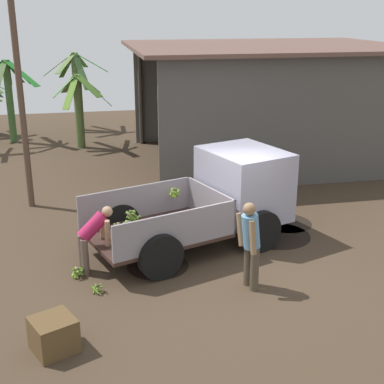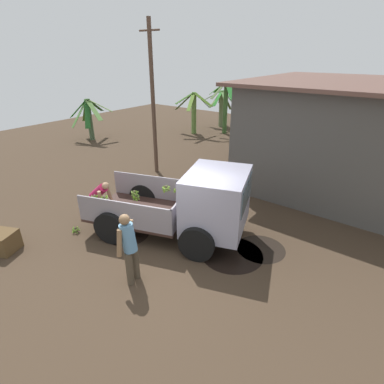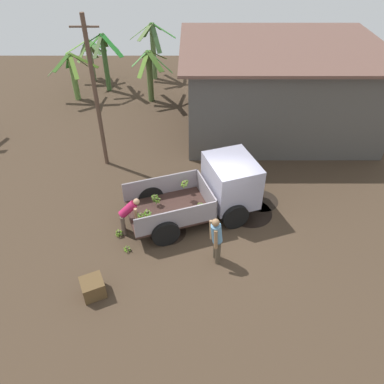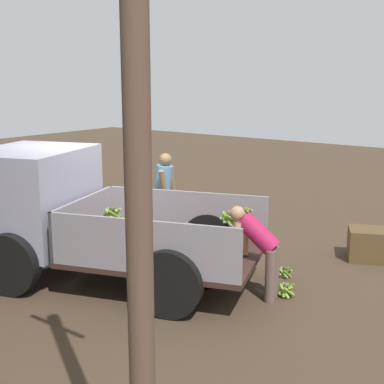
{
  "view_description": "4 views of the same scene",
  "coord_description": "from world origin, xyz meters",
  "px_view_note": "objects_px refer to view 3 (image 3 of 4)",
  "views": [
    {
      "loc": [
        -2.94,
        -10.02,
        5.03
      ],
      "look_at": [
        -0.75,
        0.58,
        1.32
      ],
      "focal_mm": 50.0,
      "sensor_mm": 36.0,
      "label": 1
    },
    {
      "loc": [
        4.36,
        -4.89,
        4.83
      ],
      "look_at": [
        -0.59,
        1.64,
        0.98
      ],
      "focal_mm": 28.0,
      "sensor_mm": 36.0,
      "label": 2
    },
    {
      "loc": [
        -0.78,
        -9.32,
        9.0
      ],
      "look_at": [
        -0.78,
        0.68,
        1.1
      ],
      "focal_mm": 35.0,
      "sensor_mm": 36.0,
      "label": 3
    },
    {
      "loc": [
        -6.5,
        6.35,
        3.14
      ],
      "look_at": [
        -1.56,
        -0.27,
        1.36
      ],
      "focal_mm": 50.0,
      "sensor_mm": 36.0,
      "label": 4
    }
  ],
  "objects_px": {
    "utility_pole": "(96,95)",
    "banana_bunch_on_ground_0": "(119,233)",
    "person_foreground_visitor": "(216,238)",
    "person_worker_loading": "(128,213)",
    "person_bystander_near_shed": "(196,132)",
    "wooden_crate_0": "(93,287)",
    "cargo_truck": "(219,187)",
    "banana_bunch_on_ground_1": "(127,249)"
  },
  "relations": [
    {
      "from": "utility_pole",
      "to": "banana_bunch_on_ground_0",
      "type": "relative_size",
      "value": 23.12
    },
    {
      "from": "utility_pole",
      "to": "banana_bunch_on_ground_0",
      "type": "xyz_separation_m",
      "value": [
        1.2,
        -4.41,
        -2.96
      ]
    },
    {
      "from": "person_foreground_visitor",
      "to": "banana_bunch_on_ground_0",
      "type": "distance_m",
      "value": 3.47
    },
    {
      "from": "utility_pole",
      "to": "person_worker_loading",
      "type": "xyz_separation_m",
      "value": [
        1.54,
        -4.17,
        -2.3
      ]
    },
    {
      "from": "person_bystander_near_shed",
      "to": "wooden_crate_0",
      "type": "distance_m",
      "value": 8.48
    },
    {
      "from": "cargo_truck",
      "to": "utility_pole",
      "type": "height_order",
      "value": "utility_pole"
    },
    {
      "from": "banana_bunch_on_ground_0",
      "to": "banana_bunch_on_ground_1",
      "type": "distance_m",
      "value": 0.78
    },
    {
      "from": "utility_pole",
      "to": "banana_bunch_on_ground_1",
      "type": "relative_size",
      "value": 24.65
    },
    {
      "from": "person_worker_loading",
      "to": "person_bystander_near_shed",
      "type": "relative_size",
      "value": 0.88
    },
    {
      "from": "person_foreground_visitor",
      "to": "banana_bunch_on_ground_0",
      "type": "bearing_deg",
      "value": -31.32
    },
    {
      "from": "person_worker_loading",
      "to": "banana_bunch_on_ground_1",
      "type": "bearing_deg",
      "value": -102.57
    },
    {
      "from": "person_foreground_visitor",
      "to": "person_worker_loading",
      "type": "xyz_separation_m",
      "value": [
        -2.86,
        1.31,
        -0.18
      ]
    },
    {
      "from": "person_foreground_visitor",
      "to": "person_worker_loading",
      "type": "bearing_deg",
      "value": -37.51
    },
    {
      "from": "utility_pole",
      "to": "person_worker_loading",
      "type": "distance_m",
      "value": 5.0
    },
    {
      "from": "banana_bunch_on_ground_1",
      "to": "wooden_crate_0",
      "type": "distance_m",
      "value": 1.82
    },
    {
      "from": "person_foreground_visitor",
      "to": "banana_bunch_on_ground_0",
      "type": "height_order",
      "value": "person_foreground_visitor"
    },
    {
      "from": "utility_pole",
      "to": "person_foreground_visitor",
      "type": "height_order",
      "value": "utility_pole"
    },
    {
      "from": "utility_pole",
      "to": "wooden_crate_0",
      "type": "height_order",
      "value": "utility_pole"
    },
    {
      "from": "cargo_truck",
      "to": "person_foreground_visitor",
      "type": "xyz_separation_m",
      "value": [
        -0.22,
        -2.39,
        -0.13
      ]
    },
    {
      "from": "person_worker_loading",
      "to": "wooden_crate_0",
      "type": "xyz_separation_m",
      "value": [
        -0.7,
        -2.59,
        -0.51
      ]
    },
    {
      "from": "person_foreground_visitor",
      "to": "person_worker_loading",
      "type": "relative_size",
      "value": 1.3
    },
    {
      "from": "cargo_truck",
      "to": "banana_bunch_on_ground_0",
      "type": "height_order",
      "value": "cargo_truck"
    },
    {
      "from": "person_bystander_near_shed",
      "to": "person_worker_loading",
      "type": "bearing_deg",
      "value": -140.99
    },
    {
      "from": "utility_pole",
      "to": "banana_bunch_on_ground_1",
      "type": "height_order",
      "value": "utility_pole"
    },
    {
      "from": "cargo_truck",
      "to": "person_foreground_visitor",
      "type": "bearing_deg",
      "value": -114.46
    },
    {
      "from": "cargo_truck",
      "to": "banana_bunch_on_ground_1",
      "type": "distance_m",
      "value": 3.78
    },
    {
      "from": "banana_bunch_on_ground_1",
      "to": "banana_bunch_on_ground_0",
      "type": "bearing_deg",
      "value": 117.84
    },
    {
      "from": "person_worker_loading",
      "to": "wooden_crate_0",
      "type": "bearing_deg",
      "value": -119.46
    },
    {
      "from": "banana_bunch_on_ground_1",
      "to": "person_foreground_visitor",
      "type": "bearing_deg",
      "value": -7.61
    },
    {
      "from": "banana_bunch_on_ground_0",
      "to": "wooden_crate_0",
      "type": "height_order",
      "value": "wooden_crate_0"
    },
    {
      "from": "banana_bunch_on_ground_0",
      "to": "wooden_crate_0",
      "type": "bearing_deg",
      "value": -98.77
    },
    {
      "from": "utility_pole",
      "to": "person_bystander_near_shed",
      "type": "distance_m",
      "value": 4.58
    },
    {
      "from": "cargo_truck",
      "to": "person_worker_loading",
      "type": "relative_size",
      "value": 3.62
    },
    {
      "from": "utility_pole",
      "to": "person_foreground_visitor",
      "type": "distance_m",
      "value": 7.34
    },
    {
      "from": "person_bystander_near_shed",
      "to": "wooden_crate_0",
      "type": "bearing_deg",
      "value": -138.4
    },
    {
      "from": "person_bystander_near_shed",
      "to": "banana_bunch_on_ground_0",
      "type": "xyz_separation_m",
      "value": [
        -2.63,
        -5.57,
        -0.72
      ]
    },
    {
      "from": "banana_bunch_on_ground_0",
      "to": "banana_bunch_on_ground_1",
      "type": "bearing_deg",
      "value": -62.16
    },
    {
      "from": "person_foreground_visitor",
      "to": "person_bystander_near_shed",
      "type": "distance_m",
      "value": 6.67
    },
    {
      "from": "person_worker_loading",
      "to": "banana_bunch_on_ground_0",
      "type": "xyz_separation_m",
      "value": [
        -0.34,
        -0.24,
        -0.66
      ]
    },
    {
      "from": "person_foreground_visitor",
      "to": "wooden_crate_0",
      "type": "bearing_deg",
      "value": 6.98
    },
    {
      "from": "person_foreground_visitor",
      "to": "person_bystander_near_shed",
      "type": "relative_size",
      "value": 1.14
    },
    {
      "from": "banana_bunch_on_ground_0",
      "to": "wooden_crate_0",
      "type": "xyz_separation_m",
      "value": [
        -0.36,
        -2.35,
        0.15
      ]
    }
  ]
}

